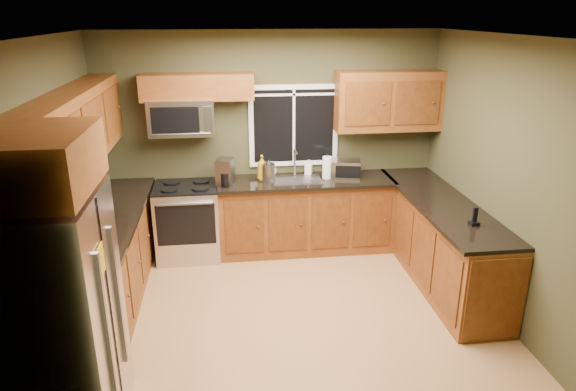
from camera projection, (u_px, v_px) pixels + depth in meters
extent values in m
plane|color=#A07346|center=(287.00, 314.00, 5.21)|extent=(4.20, 4.20, 0.00)
plane|color=white|center=(287.00, 36.00, 4.30)|extent=(4.20, 4.20, 0.00)
plane|color=#3A3921|center=(270.00, 142.00, 6.43)|extent=(4.20, 0.00, 4.20)
plane|color=#3A3921|center=(324.00, 285.00, 3.07)|extent=(4.20, 0.00, 4.20)
plane|color=#3A3921|center=(51.00, 198.00, 4.51)|extent=(0.00, 3.60, 3.60)
plane|color=#3A3921|center=(501.00, 179.00, 5.00)|extent=(0.00, 3.60, 3.60)
cube|color=white|center=(294.00, 126.00, 6.39)|extent=(1.12, 0.03, 1.02)
cube|color=black|center=(294.00, 126.00, 6.38)|extent=(1.00, 0.01, 0.90)
cube|color=white|center=(294.00, 126.00, 6.37)|extent=(0.03, 0.01, 0.90)
cube|color=white|center=(294.00, 95.00, 6.24)|extent=(1.00, 0.01, 0.03)
cube|color=brown|center=(109.00, 263.00, 5.29)|extent=(0.60, 2.65, 0.90)
cube|color=black|center=(106.00, 220.00, 5.14)|extent=(0.65, 2.65, 0.04)
cube|color=brown|center=(305.00, 216.00, 6.51)|extent=(2.17, 0.60, 0.90)
cube|color=black|center=(306.00, 181.00, 6.32)|extent=(2.17, 0.65, 0.04)
cube|color=brown|center=(440.00, 241.00, 5.78)|extent=(0.60, 2.50, 0.90)
cube|color=#5B2D10|center=(496.00, 300.00, 4.60)|extent=(0.56, 0.02, 0.82)
cube|color=black|center=(442.00, 203.00, 5.62)|extent=(0.65, 2.50, 0.04)
cube|color=brown|center=(76.00, 129.00, 4.80)|extent=(0.33, 2.65, 0.72)
cube|color=brown|center=(197.00, 87.00, 5.94)|extent=(1.30, 0.33, 0.30)
cube|color=brown|center=(388.00, 101.00, 6.28)|extent=(1.30, 0.33, 0.72)
cube|color=brown|center=(29.00, 163.00, 3.11)|extent=(0.72, 0.90, 0.38)
cube|color=#B7B7BC|center=(57.00, 322.00, 3.49)|extent=(0.72, 0.90, 1.80)
cube|color=slate|center=(106.00, 329.00, 3.33)|extent=(0.03, 0.04, 1.10)
cube|color=slate|center=(118.00, 297.00, 3.70)|extent=(0.03, 0.04, 1.10)
cube|color=black|center=(113.00, 319.00, 3.53)|extent=(0.01, 0.02, 1.78)
cube|color=#C69012|center=(101.00, 260.00, 3.27)|extent=(0.01, 0.14, 0.20)
cube|color=#B7B7BC|center=(188.00, 222.00, 6.31)|extent=(0.76, 0.65, 0.90)
cube|color=black|center=(186.00, 187.00, 6.16)|extent=(0.76, 0.64, 0.03)
cube|color=black|center=(186.00, 225.00, 5.97)|extent=(0.68, 0.02, 0.50)
cylinder|color=slate|center=(184.00, 204.00, 5.86)|extent=(0.64, 0.04, 0.04)
cylinder|color=black|center=(169.00, 189.00, 6.00)|extent=(0.20, 0.20, 0.01)
cylinder|color=black|center=(200.00, 188.00, 6.04)|extent=(0.20, 0.20, 0.01)
cylinder|color=black|center=(171.00, 182.00, 6.26)|extent=(0.20, 0.20, 0.01)
cylinder|color=black|center=(201.00, 181.00, 6.30)|extent=(0.20, 0.20, 0.01)
cube|color=#B7B7BC|center=(182.00, 117.00, 6.01)|extent=(0.76, 0.38, 0.42)
cube|color=black|center=(175.00, 120.00, 5.82)|extent=(0.54, 0.01, 0.30)
cube|color=slate|center=(208.00, 119.00, 5.86)|extent=(0.10, 0.01, 0.30)
cylinder|color=slate|center=(181.00, 134.00, 5.86)|extent=(0.66, 0.02, 0.02)
cube|color=slate|center=(297.00, 180.00, 6.31)|extent=(0.60, 0.42, 0.02)
cylinder|color=#B7B7BC|center=(295.00, 162.00, 6.44)|extent=(0.03, 0.03, 0.34)
cylinder|color=#B7B7BC|center=(296.00, 151.00, 6.31)|extent=(0.03, 0.18, 0.03)
cube|color=#B7B7BC|center=(345.00, 169.00, 6.37)|extent=(0.41, 0.34, 0.22)
cube|color=black|center=(348.00, 172.00, 6.24)|extent=(0.30, 0.08, 0.15)
cube|color=slate|center=(225.00, 172.00, 6.10)|extent=(0.24, 0.27, 0.31)
cylinder|color=black|center=(226.00, 180.00, 6.05)|extent=(0.14, 0.14, 0.17)
cylinder|color=#B7B7BC|center=(269.00, 173.00, 6.20)|extent=(0.20, 0.20, 0.23)
cone|color=black|center=(268.00, 162.00, 6.15)|extent=(0.13, 0.13, 0.06)
cylinder|color=white|center=(327.00, 168.00, 6.33)|extent=(0.14, 0.14, 0.27)
cylinder|color=slate|center=(327.00, 156.00, 6.28)|extent=(0.02, 0.02, 0.04)
imported|color=#C69012|center=(262.00, 168.00, 6.26)|extent=(0.13, 0.13, 0.31)
imported|color=white|center=(309.00, 167.00, 6.50)|extent=(0.11, 0.11, 0.19)
imported|color=white|center=(271.00, 169.00, 6.45)|extent=(0.15, 0.15, 0.18)
cube|color=black|center=(474.00, 223.00, 4.97)|extent=(0.09, 0.09, 0.04)
cube|color=black|center=(475.00, 214.00, 4.94)|extent=(0.04, 0.03, 0.15)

